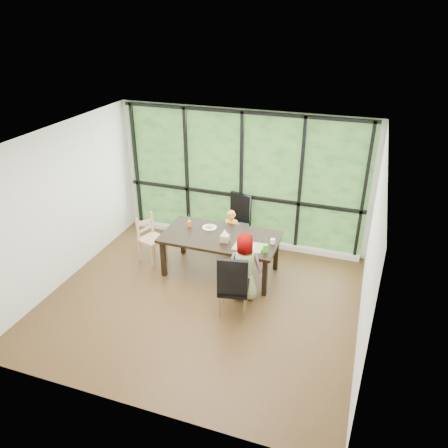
# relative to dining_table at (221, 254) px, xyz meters

# --- Properties ---
(ground) EXTENTS (5.00, 5.00, 0.00)m
(ground) POSITION_rel_dining_table_xyz_m (-0.02, -0.92, -0.38)
(ground) COLOR black
(ground) RESTS_ON ground
(back_wall) EXTENTS (5.00, 0.00, 5.00)m
(back_wall) POSITION_rel_dining_table_xyz_m (-0.02, 1.33, 0.98)
(back_wall) COLOR silver
(back_wall) RESTS_ON ground
(foliage_backdrop) EXTENTS (4.80, 0.02, 2.65)m
(foliage_backdrop) POSITION_rel_dining_table_xyz_m (-0.02, 1.31, 0.98)
(foliage_backdrop) COLOR #1C481B
(foliage_backdrop) RESTS_ON back_wall
(window_mullions) EXTENTS (4.80, 0.06, 2.65)m
(window_mullions) POSITION_rel_dining_table_xyz_m (-0.02, 1.27, 0.98)
(window_mullions) COLOR black
(window_mullions) RESTS_ON back_wall
(window_sill) EXTENTS (4.80, 0.12, 0.10)m
(window_sill) POSITION_rel_dining_table_xyz_m (-0.02, 1.23, -0.33)
(window_sill) COLOR silver
(window_sill) RESTS_ON ground
(dining_table) EXTENTS (2.14, 1.24, 0.75)m
(dining_table) POSITION_rel_dining_table_xyz_m (0.00, 0.00, 0.00)
(dining_table) COLOR black
(dining_table) RESTS_ON ground
(chair_window_leather) EXTENTS (0.57, 0.57, 1.08)m
(chair_window_leather) POSITION_rel_dining_table_xyz_m (-0.05, 1.01, 0.17)
(chair_window_leather) COLOR black
(chair_window_leather) RESTS_ON ground
(chair_interior_leather) EXTENTS (0.54, 0.54, 1.08)m
(chair_interior_leather) POSITION_rel_dining_table_xyz_m (0.58, -1.03, 0.17)
(chair_interior_leather) COLOR black
(chair_interior_leather) RESTS_ON ground
(chair_end_beech) EXTENTS (0.51, 0.53, 0.90)m
(chair_end_beech) POSITION_rel_dining_table_xyz_m (-1.36, -0.00, 0.08)
(chair_end_beech) COLOR tan
(chair_end_beech) RESTS_ON ground
(child_toddler) EXTENTS (0.38, 0.28, 0.95)m
(child_toddler) POSITION_rel_dining_table_xyz_m (-0.00, 0.64, 0.10)
(child_toddler) COLOR orange
(child_toddler) RESTS_ON ground
(child_older) EXTENTS (0.64, 0.48, 1.18)m
(child_older) POSITION_rel_dining_table_xyz_m (0.61, -0.59, 0.21)
(child_older) COLOR slate
(child_older) RESTS_ON ground
(placemat) EXTENTS (0.48, 0.35, 0.01)m
(placemat) POSITION_rel_dining_table_xyz_m (0.57, -0.20, 0.38)
(placemat) COLOR tan
(placemat) RESTS_ON dining_table
(plate_far) EXTENTS (0.26, 0.26, 0.02)m
(plate_far) POSITION_rel_dining_table_xyz_m (-0.29, 0.23, 0.38)
(plate_far) COLOR white
(plate_far) RESTS_ON dining_table
(plate_near) EXTENTS (0.27, 0.27, 0.02)m
(plate_near) POSITION_rel_dining_table_xyz_m (0.55, -0.21, 0.38)
(plate_near) COLOR white
(plate_near) RESTS_ON dining_table
(orange_cup) EXTENTS (0.07, 0.07, 0.11)m
(orange_cup) POSITION_rel_dining_table_xyz_m (-0.66, 0.17, 0.43)
(orange_cup) COLOR orange
(orange_cup) RESTS_ON dining_table
(green_cup) EXTENTS (0.08, 0.08, 0.13)m
(green_cup) POSITION_rel_dining_table_xyz_m (0.88, -0.27, 0.44)
(green_cup) COLOR #47D22B
(green_cup) RESTS_ON dining_table
(white_mug) EXTENTS (0.08, 0.08, 0.08)m
(white_mug) POSITION_rel_dining_table_xyz_m (0.93, 0.03, 0.42)
(white_mug) COLOR white
(white_mug) RESTS_ON dining_table
(tissue_box) EXTENTS (0.14, 0.14, 0.12)m
(tissue_box) POSITION_rel_dining_table_xyz_m (0.13, -0.15, 0.43)
(tissue_box) COLOR tan
(tissue_box) RESTS_ON dining_table
(crepe_rolls_far) EXTENTS (0.15, 0.12, 0.04)m
(crepe_rolls_far) POSITION_rel_dining_table_xyz_m (-0.29, 0.23, 0.41)
(crepe_rolls_far) COLOR tan
(crepe_rolls_far) RESTS_ON plate_far
(crepe_rolls_near) EXTENTS (0.15, 0.12, 0.04)m
(crepe_rolls_near) POSITION_rel_dining_table_xyz_m (0.55, -0.21, 0.41)
(crepe_rolls_near) COLOR tan
(crepe_rolls_near) RESTS_ON plate_near
(straw_white) EXTENTS (0.01, 0.04, 0.20)m
(straw_white) POSITION_rel_dining_table_xyz_m (-0.66, 0.17, 0.52)
(straw_white) COLOR white
(straw_white) RESTS_ON orange_cup
(straw_pink) EXTENTS (0.01, 0.04, 0.20)m
(straw_pink) POSITION_rel_dining_table_xyz_m (0.88, -0.27, 0.55)
(straw_pink) COLOR pink
(straw_pink) RESTS_ON green_cup
(tissue) EXTENTS (0.12, 0.12, 0.11)m
(tissue) POSITION_rel_dining_table_xyz_m (0.13, -0.15, 0.55)
(tissue) COLOR white
(tissue) RESTS_ON tissue_box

